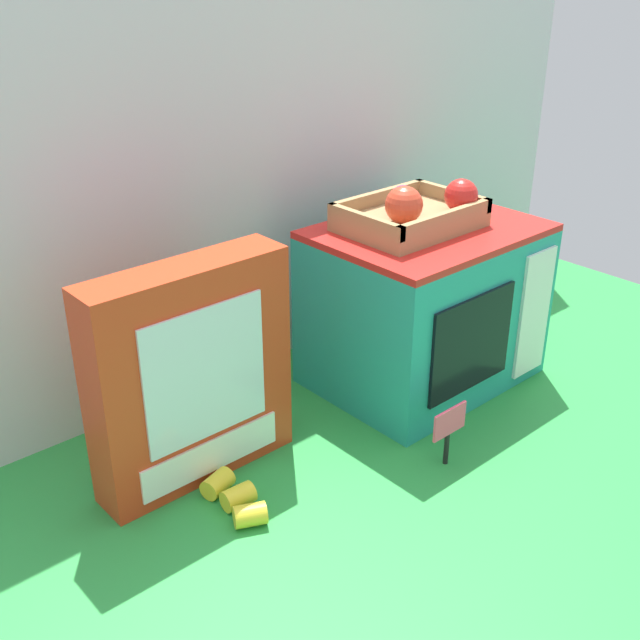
{
  "coord_description": "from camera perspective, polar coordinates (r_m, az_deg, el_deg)",
  "views": [
    {
      "loc": [
        -0.83,
        -0.83,
        0.73
      ],
      "look_at": [
        -0.09,
        0.01,
        0.18
      ],
      "focal_mm": 43.72,
      "sensor_mm": 36.0,
      "label": 1
    }
  ],
  "objects": [
    {
      "name": "price_sign",
      "position": [
        1.2,
        9.42,
        -7.76
      ],
      "size": [
        0.07,
        0.01,
        0.1
      ],
      "color": "black",
      "rests_on": "ground"
    },
    {
      "name": "toy_microwave",
      "position": [
        1.4,
        7.66,
        1.09
      ],
      "size": [
        0.38,
        0.29,
        0.29
      ],
      "color": "teal",
      "rests_on": "ground"
    },
    {
      "name": "food_groups_crate",
      "position": [
        1.33,
        6.92,
        7.79
      ],
      "size": [
        0.23,
        0.17,
        0.09
      ],
      "color": "#A37F51",
      "rests_on": "toy_microwave"
    },
    {
      "name": "cookie_set_box",
      "position": [
        1.14,
        -9.38,
        -3.98
      ],
      "size": [
        0.31,
        0.08,
        0.34
      ],
      "color": "red",
      "rests_on": "ground"
    },
    {
      "name": "ground_plane",
      "position": [
        1.38,
        3.21,
        -5.9
      ],
      "size": [
        1.7,
        1.7,
        0.0
      ],
      "primitive_type": "plane",
      "color": "green",
      "rests_on": "ground"
    },
    {
      "name": "loose_toy_banana",
      "position": [
        1.14,
        -6.24,
        -12.83
      ],
      "size": [
        0.06,
        0.13,
        0.03
      ],
      "color": "yellow",
      "rests_on": "ground"
    },
    {
      "name": "display_back_panel",
      "position": [
        1.41,
        -3.59,
        10.01
      ],
      "size": [
        1.61,
        0.03,
        0.68
      ],
      "primitive_type": "cube",
      "color": "silver",
      "rests_on": "ground"
    }
  ]
}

